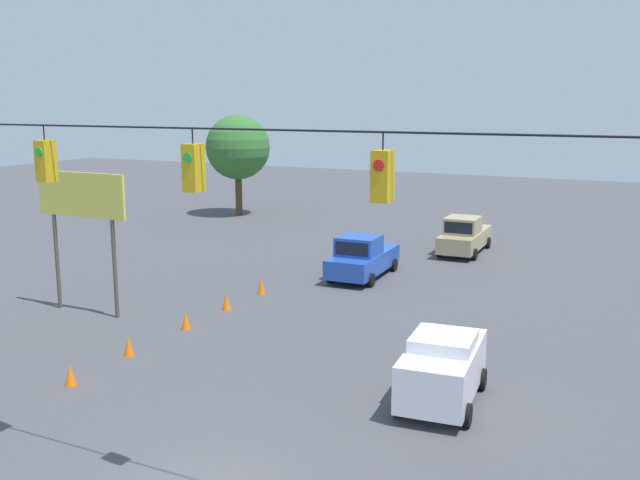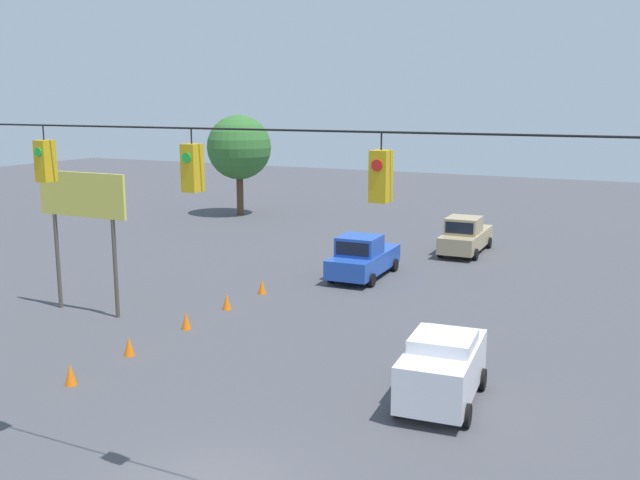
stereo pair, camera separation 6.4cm
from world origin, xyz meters
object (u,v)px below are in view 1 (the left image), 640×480
(traffic_cone_nearest, at_px, (70,375))
(traffic_cone_second, at_px, (129,346))
(sedan_white_crossing_near, at_px, (443,367))
(traffic_cone_third, at_px, (186,321))
(tree_horizon_left, at_px, (238,148))
(overhead_signal_span, at_px, (196,260))
(pickup_truck_tan_withflow_deep, at_px, (464,236))
(pickup_truck_blue_withflow_far, at_px, (362,258))
(traffic_cone_fifth, at_px, (261,286))
(roadside_billboard, at_px, (82,207))
(traffic_cone_fourth, at_px, (226,302))

(traffic_cone_nearest, height_order, traffic_cone_second, same)
(sedan_white_crossing_near, xyz_separation_m, traffic_cone_third, (10.52, -2.15, -0.70))
(traffic_cone_nearest, relative_size, tree_horizon_left, 0.09)
(sedan_white_crossing_near, bearing_deg, traffic_cone_third, -11.56)
(sedan_white_crossing_near, height_order, tree_horizon_left, tree_horizon_left)
(traffic_cone_nearest, bearing_deg, traffic_cone_second, -87.10)
(traffic_cone_nearest, bearing_deg, sedan_white_crossing_near, -160.13)
(overhead_signal_span, bearing_deg, sedan_white_crossing_near, -114.41)
(pickup_truck_tan_withflow_deep, relative_size, traffic_cone_nearest, 8.07)
(pickup_truck_tan_withflow_deep, bearing_deg, sedan_white_crossing_near, 103.19)
(pickup_truck_blue_withflow_far, relative_size, traffic_cone_fifth, 7.76)
(overhead_signal_span, distance_m, tree_horizon_left, 38.96)
(traffic_cone_third, height_order, roadside_billboard, roadside_billboard)
(traffic_cone_fifth, bearing_deg, pickup_truck_tan_withflow_deep, -114.90)
(traffic_cone_second, bearing_deg, overhead_signal_span, 140.41)
(tree_horizon_left, bearing_deg, traffic_cone_third, 118.30)
(traffic_cone_second, xyz_separation_m, tree_horizon_left, (12.94, -27.21, 4.69))
(roadside_billboard, bearing_deg, overhead_signal_span, 142.86)
(tree_horizon_left, bearing_deg, pickup_truck_tan_withflow_deep, 162.26)
(overhead_signal_span, bearing_deg, roadside_billboard, -37.14)
(overhead_signal_span, height_order, traffic_cone_fourth, overhead_signal_span)
(traffic_cone_second, height_order, traffic_cone_fourth, same)
(traffic_cone_second, relative_size, traffic_cone_third, 1.00)
(roadside_billboard, bearing_deg, pickup_truck_blue_withflow_far, -126.81)
(traffic_cone_second, bearing_deg, sedan_white_crossing_near, -174.62)
(pickup_truck_tan_withflow_deep, xyz_separation_m, tree_horizon_left, (18.74, -5.99, 4.06))
(pickup_truck_tan_withflow_deep, height_order, traffic_cone_third, pickup_truck_tan_withflow_deep)
(overhead_signal_span, xyz_separation_m, roadside_billboard, (12.21, -9.25, -0.95))
(traffic_cone_nearest, height_order, traffic_cone_fourth, same)
(sedan_white_crossing_near, distance_m, tree_horizon_left, 35.42)
(traffic_cone_fifth, bearing_deg, pickup_truck_blue_withflow_far, -120.71)
(traffic_cone_nearest, relative_size, roadside_billboard, 0.12)
(overhead_signal_span, xyz_separation_m, traffic_cone_third, (7.32, -9.21, -4.91))
(pickup_truck_tan_withflow_deep, xyz_separation_m, sedan_white_crossing_near, (-4.74, 20.22, 0.07))
(traffic_cone_third, bearing_deg, traffic_cone_fifth, -89.80)
(pickup_truck_tan_withflow_deep, distance_m, traffic_cone_second, 22.00)
(overhead_signal_span, height_order, traffic_cone_fifth, overhead_signal_span)
(pickup_truck_blue_withflow_far, xyz_separation_m, traffic_cone_nearest, (2.69, 16.25, -0.64))
(pickup_truck_tan_withflow_deep, distance_m, pickup_truck_blue_withflow_far, 8.28)
(traffic_cone_nearest, bearing_deg, pickup_truck_blue_withflow_far, -99.39)
(pickup_truck_tan_withflow_deep, distance_m, traffic_cone_third, 18.98)
(traffic_cone_nearest, relative_size, traffic_cone_third, 1.00)
(pickup_truck_blue_withflow_far, bearing_deg, overhead_signal_span, 102.98)
(pickup_truck_blue_withflow_far, relative_size, traffic_cone_nearest, 7.76)
(pickup_truck_tan_withflow_deep, relative_size, sedan_white_crossing_near, 1.29)
(pickup_truck_tan_withflow_deep, distance_m, tree_horizon_left, 20.09)
(overhead_signal_span, distance_m, pickup_truck_tan_withflow_deep, 27.65)
(pickup_truck_blue_withflow_far, height_order, roadside_billboard, roadside_billboard)
(tree_horizon_left, bearing_deg, traffic_cone_fourth, 121.27)
(traffic_cone_fifth, bearing_deg, tree_horizon_left, -55.03)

